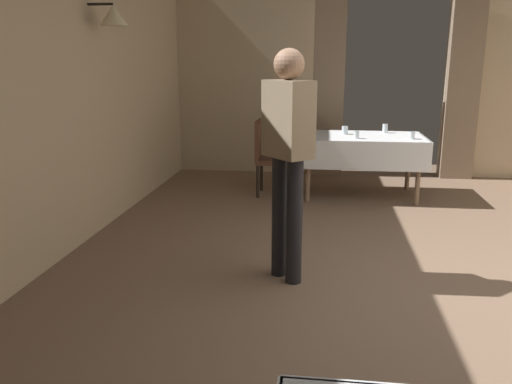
{
  "coord_description": "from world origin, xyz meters",
  "views": [
    {
      "loc": [
        -0.96,
        -3.59,
        1.63
      ],
      "look_at": [
        -1.48,
        0.37,
        0.63
      ],
      "focal_mm": 36.68,
      "sensor_mm": 36.0,
      "label": 1
    }
  ],
  "objects_px": {
    "glass_mid_c": "(356,135)",
    "person_waiter_by_doorway": "(288,147)",
    "chair_mid_left": "(268,154)",
    "glass_mid_b": "(345,130)",
    "dining_table_mid": "(361,144)",
    "glass_mid_d": "(412,135)",
    "glass_mid_a": "(385,128)"
  },
  "relations": [
    {
      "from": "dining_table_mid",
      "to": "glass_mid_b",
      "type": "distance_m",
      "value": 0.27
    },
    {
      "from": "glass_mid_a",
      "to": "glass_mid_d",
      "type": "xyz_separation_m",
      "value": [
        0.25,
        -0.51,
        -0.01
      ]
    },
    {
      "from": "glass_mid_b",
      "to": "glass_mid_d",
      "type": "xyz_separation_m",
      "value": [
        0.76,
        -0.33,
        -0.01
      ]
    },
    {
      "from": "glass_mid_d",
      "to": "glass_mid_c",
      "type": "bearing_deg",
      "value": -175.89
    },
    {
      "from": "glass_mid_d",
      "to": "person_waiter_by_doorway",
      "type": "relative_size",
      "value": 0.05
    },
    {
      "from": "dining_table_mid",
      "to": "glass_mid_c",
      "type": "bearing_deg",
      "value": -106.97
    },
    {
      "from": "person_waiter_by_doorway",
      "to": "glass_mid_d",
      "type": "bearing_deg",
      "value": 62.78
    },
    {
      "from": "dining_table_mid",
      "to": "person_waiter_by_doorway",
      "type": "xyz_separation_m",
      "value": [
        -0.72,
        -2.69,
        0.37
      ]
    },
    {
      "from": "glass_mid_a",
      "to": "person_waiter_by_doorway",
      "type": "bearing_deg",
      "value": -108.9
    },
    {
      "from": "chair_mid_left",
      "to": "glass_mid_a",
      "type": "relative_size",
      "value": 8.25
    },
    {
      "from": "dining_table_mid",
      "to": "glass_mid_b",
      "type": "height_order",
      "value": "glass_mid_b"
    },
    {
      "from": "glass_mid_c",
      "to": "person_waiter_by_doorway",
      "type": "distance_m",
      "value": 2.52
    },
    {
      "from": "glass_mid_c",
      "to": "person_waiter_by_doorway",
      "type": "xyz_separation_m",
      "value": [
        -0.63,
        -2.42,
        0.23
      ]
    },
    {
      "from": "glass_mid_a",
      "to": "chair_mid_left",
      "type": "bearing_deg",
      "value": -164.89
    },
    {
      "from": "chair_mid_left",
      "to": "dining_table_mid",
      "type": "bearing_deg",
      "value": 4.98
    },
    {
      "from": "glass_mid_b",
      "to": "glass_mid_c",
      "type": "height_order",
      "value": "glass_mid_b"
    },
    {
      "from": "glass_mid_b",
      "to": "glass_mid_c",
      "type": "bearing_deg",
      "value": -71.81
    },
    {
      "from": "glass_mid_b",
      "to": "dining_table_mid",
      "type": "bearing_deg",
      "value": -27.22
    },
    {
      "from": "glass_mid_b",
      "to": "person_waiter_by_doorway",
      "type": "bearing_deg",
      "value": -100.38
    },
    {
      "from": "glass_mid_d",
      "to": "dining_table_mid",
      "type": "bearing_deg",
      "value": 158.19
    },
    {
      "from": "glass_mid_c",
      "to": "glass_mid_d",
      "type": "relative_size",
      "value": 1.03
    },
    {
      "from": "glass_mid_b",
      "to": "glass_mid_d",
      "type": "height_order",
      "value": "glass_mid_b"
    },
    {
      "from": "chair_mid_left",
      "to": "person_waiter_by_doorway",
      "type": "relative_size",
      "value": 0.54
    },
    {
      "from": "glass_mid_d",
      "to": "chair_mid_left",
      "type": "bearing_deg",
      "value": 175.84
    },
    {
      "from": "dining_table_mid",
      "to": "glass_mid_d",
      "type": "xyz_separation_m",
      "value": [
        0.55,
        -0.22,
        0.14
      ]
    },
    {
      "from": "glass_mid_c",
      "to": "glass_mid_d",
      "type": "bearing_deg",
      "value": 4.11
    },
    {
      "from": "dining_table_mid",
      "to": "person_waiter_by_doorway",
      "type": "distance_m",
      "value": 2.81
    },
    {
      "from": "glass_mid_a",
      "to": "person_waiter_by_doorway",
      "type": "distance_m",
      "value": 3.16
    },
    {
      "from": "glass_mid_b",
      "to": "glass_mid_a",
      "type": "bearing_deg",
      "value": 19.98
    },
    {
      "from": "dining_table_mid",
      "to": "glass_mid_c",
      "type": "distance_m",
      "value": 0.32
    },
    {
      "from": "dining_table_mid",
      "to": "glass_mid_d",
      "type": "distance_m",
      "value": 0.61
    },
    {
      "from": "person_waiter_by_doorway",
      "to": "dining_table_mid",
      "type": "bearing_deg",
      "value": 75.09
    }
  ]
}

